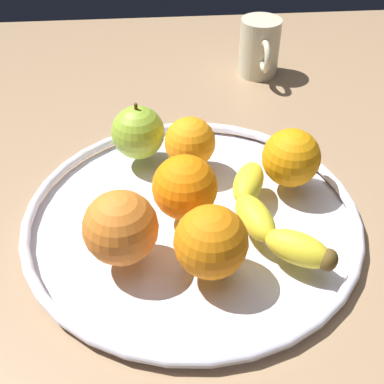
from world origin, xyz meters
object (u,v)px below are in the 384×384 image
Objects in this scene: apple at (138,132)px; orange_front_right at (291,158)px; orange_back_left at (121,228)px; fruit_bowl at (192,217)px; ambient_mug at (260,48)px; orange_center at (185,186)px; banana at (268,216)px; orange_front_left at (211,242)px; orange_back_right at (190,142)px.

apple reaches higher than orange_front_right.
fruit_bowl is at bearing 127.94° from orange_back_left.
orange_center is at bearing -23.06° from ambient_mug.
orange_center reaches higher than banana.
ambient_mug reaches higher than orange_center.
ambient_mug is at bearing 163.40° from orange_front_left.
apple is at bearing -153.55° from banana.
apple is 0.73× the size of ambient_mug.
apple and orange_back_left have the same top height.
orange_back_right is 0.87× the size of orange_front_left.
orange_back_left is (15.65, -8.44, 0.65)cm from orange_back_right.
ambient_mug reaches higher than banana.
orange_center is at bearing -109.39° from fruit_bowl.
apple is at bearing -155.89° from orange_center.
orange_back_right is at bearing 151.65° from orange_back_left.
orange_center is (11.72, 5.25, 0.24)cm from apple.
orange_back_left is 48.93cm from ambient_mug.
apple is at bearing -110.74° from orange_back_right.
orange_back_right is at bearing 69.26° from apple.
ambient_mug is (-45.99, 13.71, -0.70)cm from orange_front_left.
apple reaches higher than orange_back_right.
banana is 16.53cm from orange_back_left.
orange_front_right is (4.77, 12.02, 0.30)cm from orange_back_right.
apple reaches higher than orange_center.
orange_front_right reaches higher than banana.
ambient_mug is (-27.66, 14.31, -0.20)cm from orange_back_right.
apple is 18.26cm from orange_back_left.
orange_center is 9.56cm from orange_back_left.
banana is at bearing -9.23° from ambient_mug.
orange_front_left is at bearing 19.14° from apple.
banana is 15.15cm from orange_back_right.
apple is 32.73cm from ambient_mug.
orange_front_left reaches higher than orange_back_right.
orange_front_right is at bearing 110.63° from fruit_bowl.
orange_front_left is (2.67, 9.04, -0.15)cm from orange_back_left.
apple is at bearing -153.17° from fruit_bowl.
fruit_bowl is 3.71× the size of ambient_mug.
orange_back_right is (2.51, 6.63, -0.22)cm from apple.
orange_front_right reaches higher than fruit_bowl.
orange_front_right is at bearing 108.33° from orange_center.
orange_front_right is (-4.44, 13.41, -0.16)cm from orange_center.
orange_center is at bearing -128.73° from banana.
orange_back_right is 17.80cm from orange_back_left.
orange_front_left is at bearing 1.87° from orange_back_right.
orange_back_right is at bearing -27.35° from ambient_mug.
ambient_mug is (-32.43, 2.29, -0.50)cm from orange_front_right.
banana is (3.44, 8.27, 2.61)cm from fruit_bowl.
ambient_mug is (-43.31, 22.75, -0.85)cm from orange_back_left.
orange_back_right is 0.92× the size of orange_front_right.
orange_front_right is 0.67× the size of ambient_mug.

